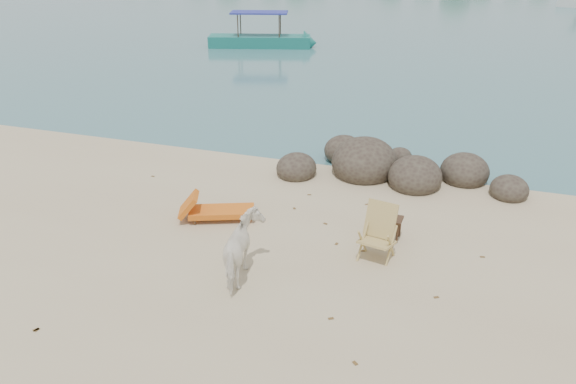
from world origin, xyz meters
name	(u,v)px	position (x,y,z in m)	size (l,w,h in m)	color
boulders	(388,168)	(1.59, 5.83, 0.25)	(6.41, 2.91, 1.32)	#302620
cow	(244,251)	(-0.19, 0.06, 0.61)	(0.66, 1.45, 1.23)	white
side_table	(387,229)	(2.11, 2.44, 0.24)	(0.60, 0.39, 0.49)	#2F2013
lounge_chair	(222,209)	(-1.60, 2.12, 0.28)	(1.84, 0.64, 0.55)	#BF5A16
deck_chair	(377,236)	(2.04, 1.55, 0.54)	(0.69, 0.76, 1.08)	tan
boat_near	(259,18)	(-8.36, 22.20, 1.56)	(6.42, 1.45, 3.13)	#176960
dead_leaves	(300,258)	(0.60, 1.09, 0.00)	(8.57, 6.55, 0.00)	brown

